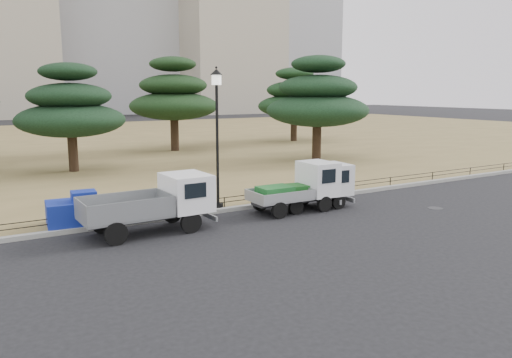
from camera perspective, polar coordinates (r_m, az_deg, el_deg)
ground at (r=17.91m, az=3.28°, el=-5.07°), size 220.00×220.00×0.00m
lawn at (r=46.18m, az=-18.46°, el=3.85°), size 120.00×56.00×0.15m
curb at (r=20.03m, az=-0.88°, el=-3.18°), size 120.00×0.25×0.16m
truck_large at (r=16.92m, az=-11.46°, el=-2.54°), size 4.32×1.84×1.86m
truck_kei_front at (r=19.65m, az=5.03°, el=-0.94°), size 3.55×1.57×1.87m
truck_kei_rear at (r=20.22m, az=6.87°, el=-0.84°), size 3.43×1.69×1.74m
street_lamp at (r=19.22m, az=-4.49°, el=7.30°), size 0.48×0.48×5.33m
pipe_fence at (r=20.08m, az=-1.09°, el=-2.10°), size 38.00×0.04×0.40m
tarp_pile at (r=18.22m, az=-20.05°, el=-3.44°), size 1.82×1.40×1.15m
manhole at (r=21.35m, az=19.81°, el=-3.16°), size 0.60×0.60×0.01m
pine_center_left at (r=29.86m, az=-20.46°, el=7.48°), size 5.95×5.95×6.05m
pine_center_right at (r=38.37m, az=-9.39°, el=9.26°), size 6.61×6.61×7.01m
pine_east_near at (r=33.26m, az=7.05°, el=8.96°), size 6.71×6.71×6.78m
pine_east_far at (r=45.48m, az=4.39°, el=9.12°), size 6.52×6.52×6.55m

